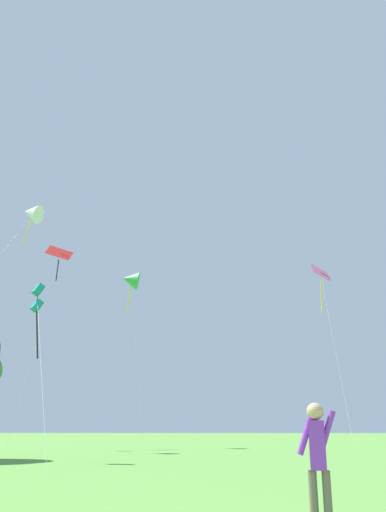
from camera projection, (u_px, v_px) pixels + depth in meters
kite_teal_box at (38, 300)px, 27.02m from camera, size 3.60×7.52×8.27m
kite_red_high at (58, 259)px, 46.63m from camera, size 2.12×5.94×16.48m
kite_green_small at (130, 280)px, 48.59m from camera, size 3.00×5.12×14.86m
kite_pink_low at (321, 282)px, 44.92m from camera, size 1.64×9.97×14.53m
kite_white_distant at (32, 213)px, 41.92m from camera, size 4.42×12.74×17.92m
person_in_blue_jacket at (318, 455)px, 7.69m from camera, size 0.58×0.24×1.78m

